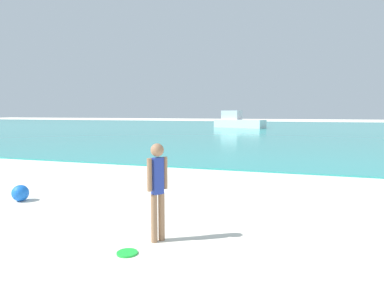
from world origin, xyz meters
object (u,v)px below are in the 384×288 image
object	(u,v)px
person_standing	(158,186)
boat_far	(238,122)
beach_ball	(20,193)
frisbee	(127,253)

from	to	relation	value
person_standing	boat_far	bearing A→B (deg)	-136.96
person_standing	beach_ball	distance (m)	4.14
boat_far	person_standing	bearing A→B (deg)	-64.15
person_standing	beach_ball	size ratio (longest dim) A/B	4.16
frisbee	boat_far	size ratio (longest dim) A/B	0.05
boat_far	frisbee	bearing A→B (deg)	-64.61
frisbee	beach_ball	distance (m)	4.09
frisbee	boat_far	bearing A→B (deg)	97.30
frisbee	boat_far	xyz separation A→B (m)	(-4.81, 37.56, 0.79)
person_standing	boat_far	world-z (taller)	boat_far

